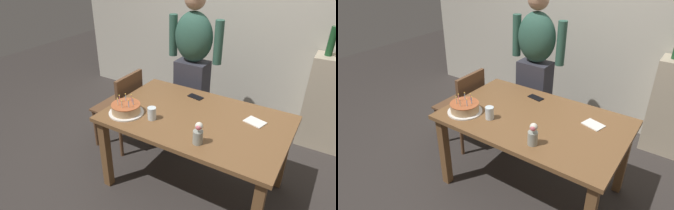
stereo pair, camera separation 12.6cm
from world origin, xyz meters
TOP-DOWN VIEW (x-y plane):
  - ground_plane at (0.00, 0.00)m, footprint 10.00×10.00m
  - back_wall at (0.00, 1.55)m, footprint 5.20×0.10m
  - dining_table at (0.00, 0.00)m, footprint 1.50×0.96m
  - birthday_cake at (-0.54, -0.26)m, footprint 0.30×0.30m
  - water_glass_near at (-0.30, -0.22)m, footprint 0.07×0.07m
  - cell_phone at (-0.17, 0.32)m, footprint 0.15×0.10m
  - napkin_stack at (0.44, 0.17)m, footprint 0.18×0.16m
  - flower_vase at (0.18, -0.33)m, footprint 0.07×0.08m
  - person_man_bearded at (-0.43, 0.74)m, footprint 0.61×0.27m
  - dining_chair at (-0.94, 0.17)m, footprint 0.42×0.42m

SIDE VIEW (x-z plane):
  - ground_plane at x=0.00m, z-range 0.00..0.00m
  - dining_chair at x=-0.94m, z-range 0.08..0.95m
  - dining_table at x=0.00m, z-range 0.27..1.01m
  - cell_phone at x=-0.17m, z-range 0.74..0.75m
  - napkin_stack at x=0.44m, z-range 0.74..0.75m
  - birthday_cake at x=-0.54m, z-range 0.70..0.86m
  - water_glass_near at x=-0.30m, z-range 0.74..0.85m
  - flower_vase at x=0.18m, z-range 0.73..0.91m
  - person_man_bearded at x=-0.43m, z-range 0.04..1.70m
  - back_wall at x=0.00m, z-range 0.00..2.60m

